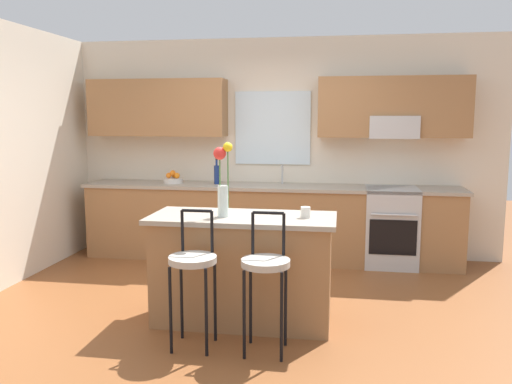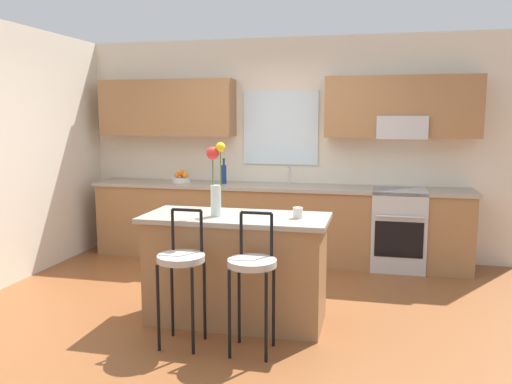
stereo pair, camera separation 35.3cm
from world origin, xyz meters
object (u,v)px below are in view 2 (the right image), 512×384
flower_vase (216,180)px  fruit_bowl_oranges (181,178)px  kitchen_island (236,268)px  bar_stool_middle (252,269)px  bar_stool_near (182,264)px  mug_ceramic (298,213)px  bottle_olive_oil (224,174)px  oven_range (398,229)px

flower_vase → fruit_bowl_oranges: flower_vase is taller
kitchen_island → flower_vase: bearing=-155.8°
kitchen_island → bar_stool_middle: bearing=-63.5°
bar_stool_middle → flower_vase: size_ratio=1.70×
bar_stool_near → kitchen_island: bearing=63.5°
kitchen_island → mug_ceramic: (0.52, -0.00, 0.50)m
flower_vase → mug_ceramic: size_ratio=6.83×
kitchen_island → fruit_bowl_oranges: fruit_bowl_oranges is taller
bottle_olive_oil → fruit_bowl_oranges: bearing=179.7°
bar_stool_middle → bottle_olive_oil: bearing=111.0°
fruit_bowl_oranges → oven_range: bearing=-0.6°
flower_vase → bar_stool_middle: bearing=-48.6°
bar_stool_middle → mug_ceramic: (0.25, 0.55, 0.33)m
bar_stool_middle → bottle_olive_oil: 2.75m
flower_vase → bottle_olive_oil: 2.14m
oven_range → bottle_olive_oil: 2.18m
bar_stool_middle → kitchen_island: bearing=116.5°
bar_stool_near → mug_ceramic: bearing=34.5°
oven_range → kitchen_island: same height
flower_vase → mug_ceramic: 0.73m
oven_range → fruit_bowl_oranges: 2.71m
fruit_bowl_oranges → bar_stool_near: bearing=-68.9°
flower_vase → mug_ceramic: bearing=5.5°
fruit_bowl_oranges → flower_vase: bearing=-61.8°
oven_range → mug_ceramic: mug_ceramic is taller
flower_vase → fruit_bowl_oranges: 2.35m
flower_vase → fruit_bowl_oranges: (-1.11, 2.06, -0.26)m
oven_range → flower_vase: bearing=-127.3°
bar_stool_near → flower_vase: (0.12, 0.48, 0.59)m
kitchen_island → bar_stool_near: bar_stool_near is taller
mug_ceramic → bottle_olive_oil: bottle_olive_oil is taller
bar_stool_near → flower_vase: bearing=75.8°
kitchen_island → bottle_olive_oil: 2.19m
kitchen_island → fruit_bowl_oranges: (-1.26, 1.99, 0.51)m
kitchen_island → bar_stool_middle: 0.64m
mug_ceramic → fruit_bowl_oranges: size_ratio=0.37×
bar_stool_near → fruit_bowl_oranges: size_ratio=4.34×
oven_range → mug_ceramic: bearing=-113.9°
bar_stool_near → mug_ceramic: (0.80, 0.55, 0.33)m
fruit_bowl_oranges → bottle_olive_oil: 0.56m
oven_range → kitchen_island: 2.41m
kitchen_island → flower_vase: flower_vase is taller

